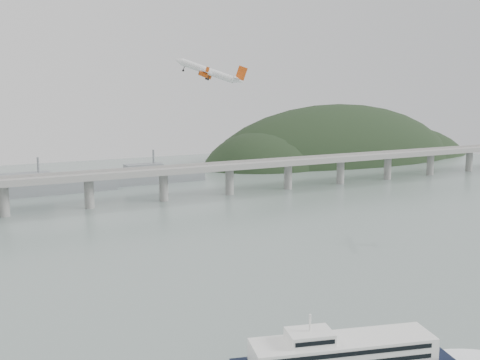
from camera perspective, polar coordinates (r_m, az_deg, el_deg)
ground at (r=202.50m, az=7.61°, el=-12.29°), size 900.00×900.00×0.00m
bridge at (r=373.15m, az=-10.82°, el=0.26°), size 800.00×22.00×23.90m
headland at (r=632.71m, az=10.83°, el=0.42°), size 365.00×155.00×156.00m
ferry at (r=154.65m, az=10.40°, el=-17.42°), size 92.36×35.85×17.81m
airliner at (r=265.63m, az=-3.12°, el=10.92°), size 29.67×28.77×13.98m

